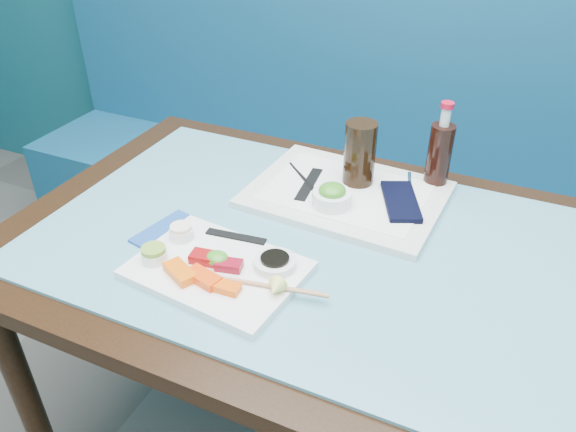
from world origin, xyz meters
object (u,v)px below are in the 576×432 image
at_px(dining_table, 317,274).
at_px(cola_glass, 360,154).
at_px(serving_tray, 346,194).
at_px(seaweed_bowl, 332,199).
at_px(booth_bench, 401,204).
at_px(sashimi_plate, 217,270).
at_px(blue_napkin, 178,237).
at_px(cola_bottle_body, 439,157).

relative_size(dining_table, cola_glass, 8.77).
height_order(serving_tray, seaweed_bowl, seaweed_bowl).
xyz_separation_m(serving_tray, cola_glass, (0.01, 0.05, 0.09)).
height_order(dining_table, cola_glass, cola_glass).
bearing_deg(dining_table, serving_tray, 92.04).
xyz_separation_m(serving_tray, seaweed_bowl, (-0.01, -0.07, 0.03)).
relative_size(booth_bench, sashimi_plate, 9.00).
bearing_deg(cola_glass, dining_table, -90.67).
distance_m(booth_bench, sashimi_plate, 1.11).
distance_m(cola_glass, blue_napkin, 0.48).
bearing_deg(dining_table, cola_glass, 89.33).
xyz_separation_m(booth_bench, cola_bottle_body, (0.18, -0.50, 0.47)).
bearing_deg(blue_napkin, serving_tray, 48.58).
distance_m(sashimi_plate, blue_napkin, 0.16).
height_order(dining_table, serving_tray, serving_tray).
bearing_deg(cola_bottle_body, sashimi_plate, -121.34).
bearing_deg(blue_napkin, cola_bottle_body, 44.63).
bearing_deg(seaweed_bowl, sashimi_plate, -112.10).
bearing_deg(serving_tray, blue_napkin, -128.38).
relative_size(booth_bench, serving_tray, 6.56).
xyz_separation_m(booth_bench, cola_glass, (0.00, -0.59, 0.48)).
bearing_deg(blue_napkin, cola_glass, 52.11).
distance_m(booth_bench, cola_glass, 0.76).
relative_size(cola_glass, blue_napkin, 1.05).
height_order(seaweed_bowl, blue_napkin, seaweed_bowl).
xyz_separation_m(cola_bottle_body, blue_napkin, (-0.46, -0.46, -0.08)).
bearing_deg(blue_napkin, dining_table, 22.37).
height_order(booth_bench, sashimi_plate, booth_bench).
bearing_deg(seaweed_bowl, cola_bottle_body, 48.03).
distance_m(booth_bench, dining_table, 0.89).
bearing_deg(serving_tray, cola_bottle_body, 40.53).
relative_size(sashimi_plate, blue_napkin, 2.19).
distance_m(cola_bottle_body, blue_napkin, 0.66).
distance_m(sashimi_plate, cola_glass, 0.47).
bearing_deg(seaweed_bowl, cola_glass, 81.25).
bearing_deg(seaweed_bowl, blue_napkin, -138.12).
relative_size(dining_table, cola_bottle_body, 8.33).
bearing_deg(cola_glass, seaweed_bowl, -98.75).
bearing_deg(sashimi_plate, blue_napkin, 160.36).
distance_m(sashimi_plate, seaweed_bowl, 0.34).
bearing_deg(seaweed_bowl, serving_tray, 82.41).
xyz_separation_m(dining_table, serving_tray, (-0.01, 0.20, 0.10)).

